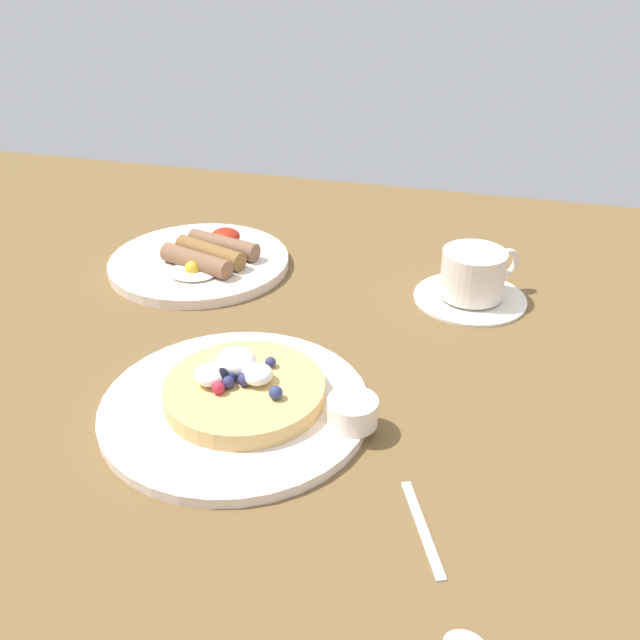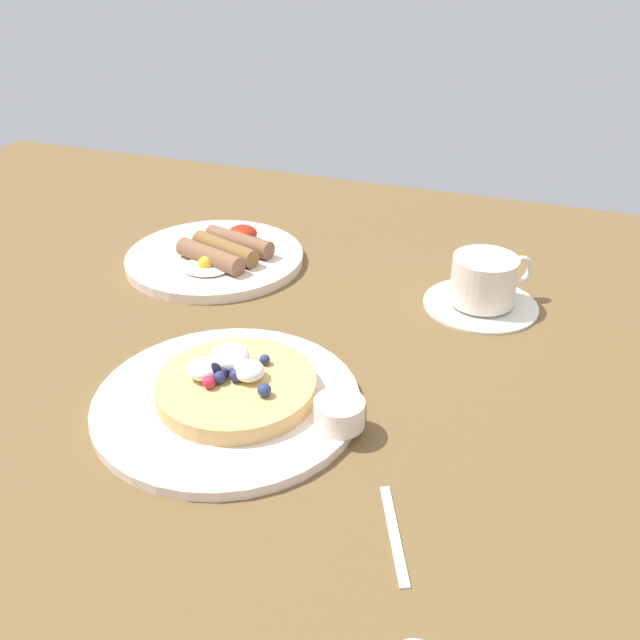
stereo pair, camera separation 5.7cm
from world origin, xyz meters
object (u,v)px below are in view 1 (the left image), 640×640
syrup_ramekin (353,411)px  teaspoon (447,592)px  breakfast_plate (199,262)px  coffee_saucer (470,297)px  pancake_plate (236,406)px  coffee_cup (474,272)px

syrup_ramekin → teaspoon: 18.94cm
breakfast_plate → coffee_saucer: bearing=0.3°
syrup_ramekin → teaspoon: size_ratio=0.31×
pancake_plate → breakfast_plate: 32.44cm
breakfast_plate → coffee_cup: 36.06cm
breakfast_plate → coffee_cup: bearing=0.5°
syrup_ramekin → coffee_saucer: (8.38, 28.53, -1.99)cm
syrup_ramekin → coffee_cup: bearing=73.5°
coffee_saucer → coffee_cup: size_ratio=1.47×
pancake_plate → syrup_ramekin: syrup_ramekin is taller
pancake_plate → coffee_cup: bearing=55.0°
syrup_ramekin → coffee_saucer: size_ratio=0.34×
coffee_saucer → syrup_ramekin: bearing=-106.4°
breakfast_plate → pancake_plate: bearing=-60.5°
pancake_plate → coffee_saucer: (19.83, 28.41, -0.16)cm
coffee_saucer → breakfast_plate: bearing=-179.7°
breakfast_plate → teaspoon: (37.82, -44.03, -0.42)cm
pancake_plate → syrup_ramekin: bearing=-0.6°
breakfast_plate → coffee_cup: coffee_cup is taller
pancake_plate → coffee_saucer: 34.65cm
pancake_plate → coffee_saucer: size_ratio=1.87×
coffee_cup → teaspoon: 44.50cm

